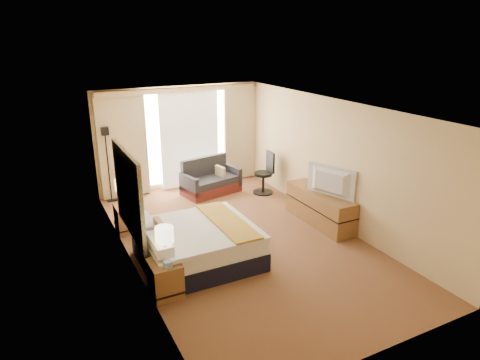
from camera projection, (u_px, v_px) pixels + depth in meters
name	position (u px, v px, depth m)	size (l,w,h in m)	color
floor	(242.00, 241.00, 8.30)	(4.20, 7.00, 0.02)	#5B1C1A
ceiling	(243.00, 107.00, 7.45)	(4.20, 7.00, 0.02)	silver
wall_back	(179.00, 138.00, 10.83)	(4.20, 0.02, 2.60)	#D5BF82
wall_front	(381.00, 265.00, 4.93)	(4.20, 0.02, 2.60)	#D5BF82
wall_left	(128.00, 196.00, 6.98)	(0.02, 7.00, 2.60)	#D5BF82
wall_right	(333.00, 163.00, 8.78)	(0.02, 7.00, 2.60)	#D5BF82
headboard	(128.00, 193.00, 7.17)	(0.06, 1.85, 1.50)	black
nightstand_left	(165.00, 278.00, 6.53)	(0.45, 0.52, 0.55)	brown
nightstand_right	(128.00, 218.00, 8.64)	(0.45, 0.52, 0.55)	brown
media_dresser	(320.00, 208.00, 8.97)	(0.50, 1.80, 0.70)	brown
window	(189.00, 136.00, 10.90)	(2.30, 0.02, 2.30)	white
curtains	(181.00, 135.00, 10.69)	(4.12, 0.19, 2.56)	#CAB58E
bed	(198.00, 244.00, 7.45)	(1.92, 1.76, 0.93)	black
loveseat	(210.00, 182.00, 10.71)	(1.53, 1.03, 0.88)	#591F19
floor_lamp	(107.00, 149.00, 9.88)	(0.23, 0.23, 1.80)	black
desk_chair	(265.00, 175.00, 10.65)	(0.51, 0.51, 1.05)	black
lamp_left	(164.00, 235.00, 6.30)	(0.28, 0.28, 0.58)	black
lamp_right	(122.00, 185.00, 8.40)	(0.27, 0.27, 0.56)	black
tissue_box	(168.00, 264.00, 6.29)	(0.11, 0.11, 0.10)	#88A8D2
telephone	(131.00, 202.00, 8.67)	(0.17, 0.13, 0.06)	black
television	(328.00, 182.00, 8.50)	(1.08, 0.14, 0.62)	black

